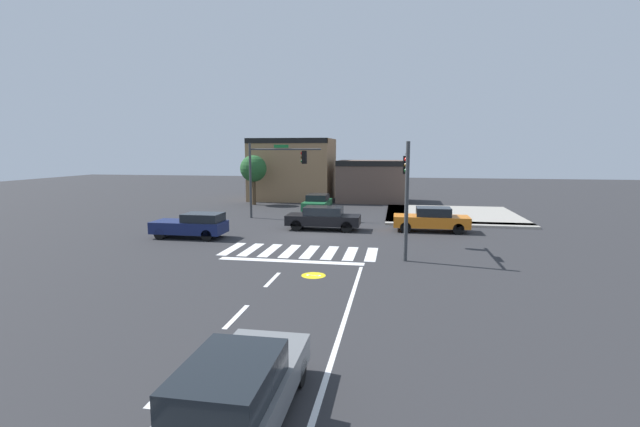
# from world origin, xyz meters

# --- Properties ---
(ground_plane) EXTENTS (120.00, 120.00, 0.00)m
(ground_plane) POSITION_xyz_m (0.00, 0.00, 0.00)
(ground_plane) COLOR #2B2B2D
(crosswalk_near) EXTENTS (7.73, 2.99, 0.01)m
(crosswalk_near) POSITION_xyz_m (-0.00, -4.50, 0.00)
(crosswalk_near) COLOR silver
(crosswalk_near) RESTS_ON ground_plane
(lane_markings) EXTENTS (6.80, 20.25, 0.01)m
(lane_markings) POSITION_xyz_m (1.11, -12.02, 0.00)
(lane_markings) COLOR white
(lane_markings) RESTS_ON ground_plane
(bike_detector_marking) EXTENTS (1.00, 1.00, 0.01)m
(bike_detector_marking) POSITION_xyz_m (1.49, -8.65, 0.00)
(bike_detector_marking) COLOR yellow
(bike_detector_marking) RESTS_ON ground_plane
(curb_corner_northeast) EXTENTS (10.00, 10.60, 0.15)m
(curb_corner_northeast) POSITION_xyz_m (8.49, 9.42, 0.07)
(curb_corner_northeast) COLOR #9E998E
(curb_corner_northeast) RESTS_ON ground_plane
(storefront_row) EXTENTS (15.59, 6.34, 6.26)m
(storefront_row) POSITION_xyz_m (-3.40, 18.96, 2.81)
(storefront_row) COLOR #93704C
(storefront_row) RESTS_ON ground_plane
(traffic_signal_northwest) EXTENTS (5.45, 0.32, 5.60)m
(traffic_signal_northwest) POSITION_xyz_m (-4.19, 6.01, 3.89)
(traffic_signal_northwest) COLOR #383A3D
(traffic_signal_northwest) RESTS_ON ground_plane
(traffic_signal_southeast) EXTENTS (0.32, 4.50, 5.46)m
(traffic_signal_southeast) POSITION_xyz_m (5.20, -3.85, 3.67)
(traffic_signal_southeast) COLOR #383A3D
(traffic_signal_southeast) RESTS_ON ground_plane
(car_navy) EXTENTS (4.21, 1.79, 1.46)m
(car_navy) POSITION_xyz_m (-6.94, -2.06, 0.75)
(car_navy) COLOR #141E4C
(car_navy) RESTS_ON ground_plane
(car_black) EXTENTS (4.71, 1.78, 1.49)m
(car_black) POSITION_xyz_m (0.13, 1.91, 0.77)
(car_black) COLOR black
(car_black) RESTS_ON ground_plane
(car_orange) EXTENTS (4.64, 1.77, 1.52)m
(car_orange) POSITION_xyz_m (6.94, 2.46, 0.77)
(car_orange) COLOR orange
(car_orange) RESTS_ON ground_plane
(car_gray) EXTENTS (1.74, 4.66, 1.46)m
(car_gray) POSITION_xyz_m (2.00, -18.84, 0.74)
(car_gray) COLOR slate
(car_gray) RESTS_ON ground_plane
(car_green) EXTENTS (1.89, 4.24, 1.45)m
(car_green) POSITION_xyz_m (-1.74, 10.17, 0.73)
(car_green) COLOR #1E6638
(car_green) RESTS_ON ground_plane
(roadside_tree) EXTENTS (2.47, 2.47, 4.64)m
(roadside_tree) POSITION_xyz_m (-8.50, 14.00, 3.35)
(roadside_tree) COLOR #4C3823
(roadside_tree) RESTS_ON ground_plane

